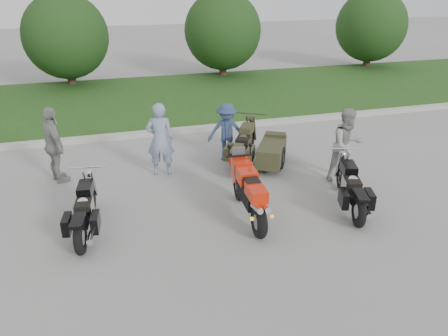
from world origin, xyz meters
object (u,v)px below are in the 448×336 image
object	(u,v)px
cruiser_sidecar	(260,150)
person_denim	(227,132)
person_back	(54,145)
cruiser_right	(351,190)
person_grey	(347,145)
cruiser_left	(85,213)
sportbike_red	(249,191)
person_stripe	(160,139)

from	to	relation	value
cruiser_sidecar	person_denim	distance (m)	1.03
cruiser_sidecar	person_back	distance (m)	5.01
cruiser_right	cruiser_sidecar	xyz separation A→B (m)	(-1.04, 2.68, -0.00)
person_grey	person_back	distance (m)	6.90
cruiser_sidecar	person_denim	world-z (taller)	person_denim
cruiser_sidecar	person_denim	bearing A→B (deg)	165.74
cruiser_left	person_back	world-z (taller)	person_back
cruiser_left	cruiser_right	bearing A→B (deg)	1.26
cruiser_left	person_denim	bearing A→B (deg)	44.82
cruiser_right	person_back	xyz separation A→B (m)	(-6.00, 3.20, 0.48)
cruiser_sidecar	person_grey	distance (m)	2.19
sportbike_red	cruiser_sidecar	bearing A→B (deg)	68.53
person_denim	person_back	xyz separation A→B (m)	(-4.28, -0.16, 0.14)
cruiser_left	cruiser_right	xyz separation A→B (m)	(5.37, -0.60, 0.01)
cruiser_sidecar	person_back	xyz separation A→B (m)	(-4.96, 0.52, 0.48)
sportbike_red	cruiser_right	distance (m)	2.22
person_stripe	person_grey	world-z (taller)	person_stripe
cruiser_left	person_denim	size ratio (longest dim) A/B	1.42
sportbike_red	cruiser_left	bearing A→B (deg)	177.26
cruiser_sidecar	person_denim	size ratio (longest dim) A/B	1.48
cruiser_left	cruiser_sidecar	bearing A→B (deg)	33.28
person_denim	person_back	distance (m)	4.28
cruiser_left	cruiser_right	world-z (taller)	cruiser_right
person_stripe	person_denim	xyz separation A→B (m)	(1.83, 0.46, -0.14)
sportbike_red	cruiser_left	distance (m)	3.20
person_stripe	person_back	bearing A→B (deg)	3.93
person_denim	person_back	size ratio (longest dim) A/B	0.84
person_stripe	person_back	world-z (taller)	person_back
person_grey	person_back	xyz separation A→B (m)	(-6.64, 1.86, 0.03)
cruiser_left	person_grey	world-z (taller)	person_grey
sportbike_red	cruiser_sidecar	size ratio (longest dim) A/B	0.95
person_stripe	person_denim	world-z (taller)	person_stripe
cruiser_sidecar	sportbike_red	bearing A→B (deg)	-84.74
cruiser_left	person_back	xyz separation A→B (m)	(-0.63, 2.60, 0.49)
cruiser_right	person_denim	size ratio (longest dim) A/B	1.41
cruiser_right	cruiser_left	bearing A→B (deg)	-167.99
person_grey	cruiser_right	bearing A→B (deg)	-120.83
sportbike_red	cruiser_sidecar	distance (m)	2.71
cruiser_sidecar	person_grey	size ratio (longest dim) A/B	1.29
sportbike_red	cruiser_right	world-z (taller)	sportbike_red
cruiser_left	person_denim	world-z (taller)	person_denim
person_stripe	person_back	xyz separation A→B (m)	(-2.45, 0.30, 0.00)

